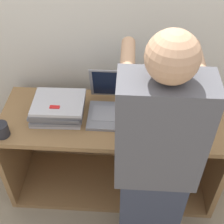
% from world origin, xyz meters
% --- Properties ---
extents(ground_plane, '(12.00, 12.00, 0.00)m').
position_xyz_m(ground_plane, '(0.00, 0.00, 0.00)').
color(ground_plane, gray).
extents(wall_back, '(8.00, 0.05, 2.40)m').
position_xyz_m(wall_back, '(0.00, 0.64, 1.20)').
color(wall_back, beige).
rests_on(wall_back, ground_plane).
extents(cart, '(1.45, 0.53, 0.71)m').
position_xyz_m(cart, '(0.00, 0.34, 0.35)').
color(cart, olive).
rests_on(cart, ground_plane).
extents(laptop_open, '(0.31, 0.33, 0.27)m').
position_xyz_m(laptop_open, '(0.00, 0.32, 0.76)').
color(laptop_open, gray).
rests_on(laptop_open, cart).
extents(laptop_stack_left, '(0.34, 0.27, 0.12)m').
position_xyz_m(laptop_stack_left, '(-0.34, 0.27, 0.77)').
color(laptop_stack_left, '#B7B7BC').
rests_on(laptop_stack_left, cart).
extents(laptop_stack_right, '(0.33, 0.28, 0.06)m').
position_xyz_m(laptop_stack_right, '(0.35, 0.27, 0.74)').
color(laptop_stack_right, '#B7B7BC').
rests_on(laptop_stack_right, cart).
extents(person, '(0.40, 0.52, 1.57)m').
position_xyz_m(person, '(0.24, -0.19, 0.78)').
color(person, '#2D3342').
rests_on(person, ground_plane).
extents(mug, '(0.09, 0.09, 0.09)m').
position_xyz_m(mug, '(-0.65, 0.07, 0.75)').
color(mug, '#232328').
rests_on(mug, cart).
extents(inventory_tag, '(0.06, 0.02, 0.01)m').
position_xyz_m(inventory_tag, '(-0.34, 0.20, 0.83)').
color(inventory_tag, red).
rests_on(inventory_tag, laptop_stack_left).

